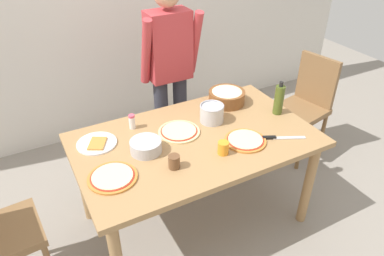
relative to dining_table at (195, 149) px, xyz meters
name	(u,v)px	position (x,y,z in m)	size (l,w,h in m)	color
ground	(195,217)	(0.00, 0.00, -0.67)	(8.00, 8.00, 0.00)	gray
wall_back	(112,2)	(0.00, 1.60, 0.63)	(5.60, 0.10, 2.60)	silver
dining_table	(195,149)	(0.00, 0.00, 0.00)	(1.60, 0.96, 0.76)	#A37A4C
person_cook	(170,68)	(0.17, 0.76, 0.27)	(0.49, 0.25, 1.62)	#2D2D38
chair_wooden_right	(306,102)	(1.32, 0.31, -0.13)	(0.47, 0.47, 0.95)	brown
pizza_raw_on_board	(179,131)	(-0.07, 0.11, 0.10)	(0.29, 0.29, 0.02)	beige
pizza_cooked_on_tray	(112,177)	(-0.62, -0.13, 0.10)	(0.29, 0.29, 0.02)	#C67A33
pizza_second_cooked	(245,140)	(0.27, -0.19, 0.10)	(0.28, 0.28, 0.02)	#C67A33
plate_with_slice	(97,143)	(-0.60, 0.24, 0.10)	(0.26, 0.26, 0.02)	white
popcorn_bowl	(227,96)	(0.44, 0.31, 0.15)	(0.28, 0.28, 0.11)	brown
mixing_bowl_steel	(146,146)	(-0.35, 0.02, 0.13)	(0.20, 0.20, 0.08)	#B7B7BC
olive_oil_bottle	(279,100)	(0.69, 0.00, 0.20)	(0.07, 0.07, 0.26)	#47561E
steel_pot	(212,113)	(0.20, 0.13, 0.16)	(0.17, 0.17, 0.13)	#B7B7BC
cup_orange	(223,148)	(0.07, -0.23, 0.13)	(0.07, 0.07, 0.09)	orange
cup_small_brown	(174,162)	(-0.26, -0.21, 0.13)	(0.07, 0.07, 0.09)	brown
salt_shaker	(132,122)	(-0.33, 0.31, 0.14)	(0.04, 0.04, 0.11)	white
chef_knife	(279,138)	(0.49, -0.27, 0.10)	(0.27, 0.15, 0.02)	silver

